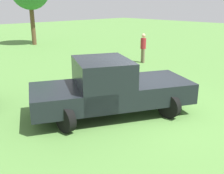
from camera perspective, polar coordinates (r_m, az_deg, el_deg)
name	(u,v)px	position (r m, az deg, el deg)	size (l,w,h in m)	color
ground_plane	(148,112)	(8.71, 7.97, -5.34)	(80.00, 80.00, 0.00)	#54843D
pickup_truck	(108,87)	(8.12, -0.87, 0.11)	(3.92, 5.33, 1.80)	black
person_bystander	(143,46)	(15.63, 6.84, 8.83)	(0.42, 0.42, 1.72)	#7A6B51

